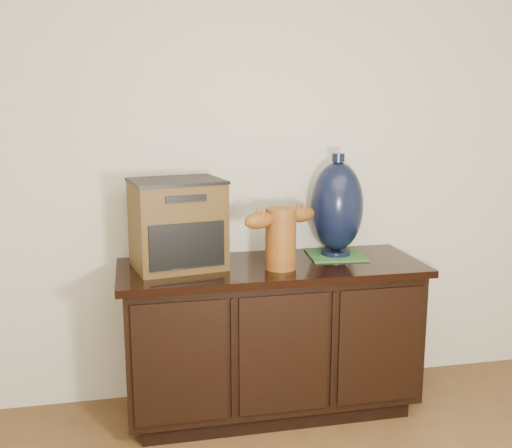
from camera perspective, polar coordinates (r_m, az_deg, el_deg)
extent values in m
plane|color=beige|center=(3.05, 0.32, 7.41)|extent=(4.50, 0.00, 4.50)
cube|color=black|center=(3.15, 1.38, -16.47)|extent=(1.29, 0.45, 0.08)
cube|color=black|center=(3.00, 1.42, -10.39)|extent=(1.40, 0.50, 0.64)
cube|color=black|center=(2.89, 1.45, -4.17)|extent=(1.46, 0.56, 0.03)
cube|color=black|center=(2.70, -7.23, -13.05)|extent=(0.41, 0.01, 0.56)
cube|color=black|center=(2.77, 2.66, -12.31)|extent=(0.41, 0.01, 0.56)
cube|color=black|center=(2.92, 11.75, -11.30)|extent=(0.41, 0.01, 0.56)
cylinder|color=brown|center=(2.78, 2.36, -1.40)|extent=(0.19, 0.19, 0.29)
cylinder|color=#3E1D0B|center=(2.80, 2.35, -3.50)|extent=(0.20, 0.20, 0.03)
cylinder|color=#3E1D0B|center=(2.76, 2.38, 0.54)|extent=(0.20, 0.20, 0.03)
ellipsoid|color=brown|center=(2.68, 0.31, 0.34)|extent=(0.17, 0.13, 0.08)
ellipsoid|color=brown|center=(2.83, 4.34, 0.92)|extent=(0.17, 0.13, 0.08)
cube|color=#422D10|center=(2.82, -7.50, -0.11)|extent=(0.45, 0.39, 0.40)
cube|color=black|center=(2.68, -6.55, -2.09)|extent=(0.34, 0.07, 0.21)
cube|color=black|center=(2.78, -7.61, 4.09)|extent=(0.47, 0.40, 0.01)
cube|color=#2B5C29|center=(3.06, 7.59, -2.94)|extent=(0.30, 0.30, 0.01)
cylinder|color=black|center=(3.06, 7.60, -2.67)|extent=(0.15, 0.15, 0.02)
ellipsoid|color=black|center=(3.01, 7.72, 1.64)|extent=(0.29, 0.29, 0.45)
cylinder|color=black|center=(2.98, 7.84, 6.28)|extent=(0.06, 0.06, 0.04)
cylinder|color=#520E10|center=(2.98, -4.86, -1.74)|extent=(0.07, 0.07, 0.17)
cylinder|color=silver|center=(2.96, -4.89, 0.08)|extent=(0.06, 0.06, 0.03)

